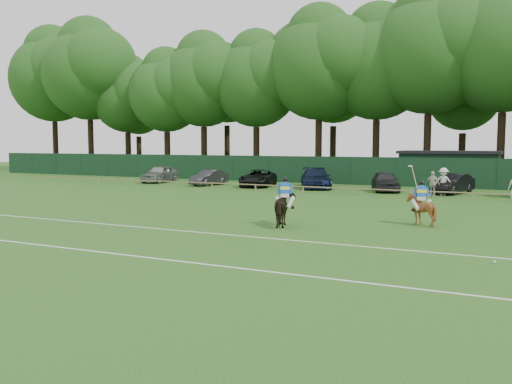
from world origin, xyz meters
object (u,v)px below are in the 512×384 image
Objects in this scene: sedan_navy at (316,178)px; hatch_grey at (385,181)px; horse_chestnut at (421,209)px; estate_black at (453,184)px; utility_shed at (449,168)px; sedan_grey at (209,178)px; suv_black at (258,178)px; polo_ball at (495,262)px; spectator_left at (443,182)px; horse_dark at (285,208)px; spectator_mid at (432,184)px; sedan_silver at (160,174)px.

hatch_grey is at bearing -28.85° from sedan_navy.
estate_black is at bearing -104.87° from horse_chestnut.
utility_shed is (3.65, 8.31, 0.76)m from hatch_grey.
estate_black is (20.26, 1.10, 0.06)m from sedan_grey.
suv_black reaches higher than polo_ball.
estate_black is 49.57× the size of polo_ball.
spectator_left is (15.32, -1.28, 0.26)m from suv_black.
polo_ball is (19.74, -23.39, -0.68)m from suv_black.
sedan_navy reaches higher than suv_black.
horse_chestnut is 0.17× the size of utility_shed.
hatch_grey is at bearing -109.81° from horse_dark.
spectator_mid reaches higher than sedan_navy.
sedan_silver is at bearing 176.72° from sedan_grey.
sedan_silver is at bearing 159.61° from hatch_grey.
horse_chestnut is 0.26× the size of sedan_navy.
horse_chestnut is 23.10m from suv_black.
sedan_silver reaches higher than horse_chestnut.
horse_chestnut is 14.14m from spectator_mid.
horse_dark is 24.28m from sedan_grey.
horse_dark is at bearing -88.67° from spectator_mid.
utility_shed is (-0.79, 9.75, 0.55)m from spectator_left.
hatch_grey is 4.90m from estate_black.
hatch_grey is at bearing 110.63° from polo_ball.
utility_shed is (9.51, 7.84, 0.72)m from sedan_navy.
sedan_grey is 0.92× the size of estate_black.
sedan_navy is at bearing 160.09° from spectator_left.
spectator_mid is (-1.60, 14.05, 0.16)m from horse_chestnut.
hatch_grey is at bearing -5.15° from sedan_silver.
sedan_grey is 0.90× the size of hatch_grey.
suv_black is 15.38m from spectator_left.
estate_black is (-0.55, 16.79, 0.01)m from horse_chestnut.
sedan_grey is 20.29m from estate_black.
estate_black is 2.52× the size of spectator_mid.
sedan_silver is 10.48m from suv_black.
sedan_navy is at bearing 121.50° from polo_ball.
polo_ball is (30.22, -23.66, -0.77)m from sedan_silver.
suv_black is 14.90m from spectator_mid.
spectator_mid is (19.22, -1.64, 0.21)m from sedan_grey.
sedan_silver is at bearing 141.94° from polo_ball.
horse_dark is 0.44× the size of estate_black.
estate_black is 1.78m from spectator_left.
sedan_grey is (-20.81, 15.69, -0.05)m from horse_chestnut.
suv_black is at bearing -149.75° from utility_shed.
spectator_mid is at bearing -88.98° from utility_shed.
sedan_navy is 2.87× the size of spectator_left.
spectator_left is 0.23× the size of utility_shed.
suv_black is (4.49, 0.67, 0.05)m from sedan_grey.
spectator_mid reaches higher than sedan_grey.
hatch_grey is 25.17m from polo_ball.
horse_dark is 1.00× the size of spectator_left.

